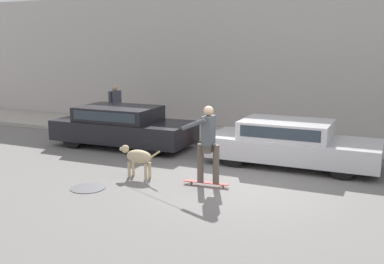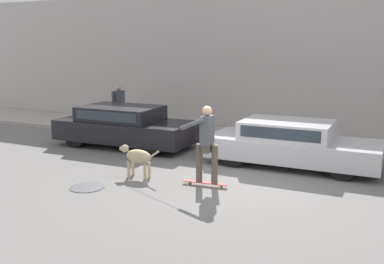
# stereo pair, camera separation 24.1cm
# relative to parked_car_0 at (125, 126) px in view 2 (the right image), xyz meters

# --- Properties ---
(ground_plane) EXTENTS (36.00, 36.00, 0.00)m
(ground_plane) POSITION_rel_parked_car_0_xyz_m (4.45, -2.14, -0.62)
(ground_plane) COLOR slate
(back_wall) EXTENTS (32.00, 0.30, 4.87)m
(back_wall) POSITION_rel_parked_car_0_xyz_m (4.45, 3.87, 1.82)
(back_wall) COLOR #B2ADA8
(back_wall) RESTS_ON ground_plane
(sidewalk_curb) EXTENTS (30.00, 2.58, 0.13)m
(sidewalk_curb) POSITION_rel_parked_car_0_xyz_m (4.45, 2.41, -0.55)
(sidewalk_curb) COLOR #A39E93
(sidewalk_curb) RESTS_ON ground_plane
(parked_car_0) EXTENTS (4.27, 1.90, 1.22)m
(parked_car_0) POSITION_rel_parked_car_0_xyz_m (0.00, 0.00, 0.00)
(parked_car_0) COLOR black
(parked_car_0) RESTS_ON ground_plane
(parked_car_1) EXTENTS (4.29, 1.75, 1.16)m
(parked_car_1) POSITION_rel_parked_car_0_xyz_m (5.10, 0.00, -0.04)
(parked_car_1) COLOR black
(parked_car_1) RESTS_ON ground_plane
(dog) EXTENTS (1.09, 0.34, 0.74)m
(dog) POSITION_rel_parked_car_0_xyz_m (2.11, -2.56, -0.13)
(dog) COLOR tan
(dog) RESTS_ON ground_plane
(skateboarder) EXTENTS (2.57, 0.58, 1.78)m
(skateboarder) POSITION_rel_parked_car_0_xyz_m (3.85, -2.50, 0.40)
(skateboarder) COLOR beige
(skateboarder) RESTS_ON ground_plane
(pedestrian_with_bag) EXTENTS (0.27, 0.71, 1.52)m
(pedestrian_with_bag) POSITION_rel_parked_car_0_xyz_m (-1.54, 1.89, 0.34)
(pedestrian_with_bag) COLOR brown
(pedestrian_with_bag) RESTS_ON sidewalk_curb
(manhole_cover) EXTENTS (0.75, 0.75, 0.01)m
(manhole_cover) POSITION_rel_parked_car_0_xyz_m (1.56, -3.74, -0.61)
(manhole_cover) COLOR #38383D
(manhole_cover) RESTS_ON ground_plane
(fire_hydrant) EXTENTS (0.18, 0.18, 0.74)m
(fire_hydrant) POSITION_rel_parked_car_0_xyz_m (2.40, 0.87, -0.23)
(fire_hydrant) COLOR red
(fire_hydrant) RESTS_ON ground_plane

